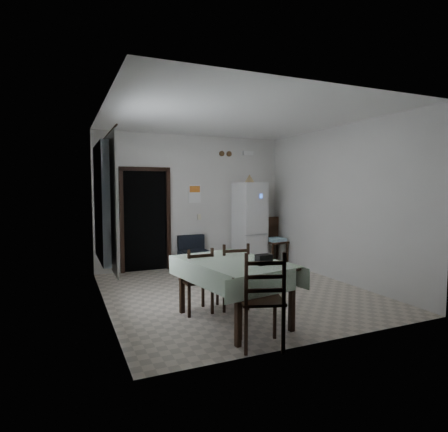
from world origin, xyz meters
TOP-DOWN VIEW (x-y plane):
  - ground at (0.00, 0.00)m, footprint 4.50×4.50m
  - ceiling at (0.00, 0.00)m, footprint 4.20×4.50m
  - wall_back at (0.00, 2.25)m, footprint 4.20×0.02m
  - wall_front at (0.00, -2.25)m, footprint 4.20×0.02m
  - wall_left at (-2.10, 0.00)m, footprint 0.02×4.50m
  - wall_right at (2.10, 0.00)m, footprint 0.02×4.50m
  - doorway at (-1.05, 2.45)m, footprint 1.06×0.52m
  - window_recess at (-2.15, -0.20)m, footprint 0.10×1.20m
  - curtain at (-2.04, -0.20)m, footprint 0.02×1.45m
  - curtain_rod at (-2.03, -0.20)m, footprint 0.02×1.60m
  - calendar at (0.05, 2.24)m, footprint 0.28×0.02m
  - calendar_image at (0.05, 2.23)m, footprint 0.24×0.01m
  - light_switch at (0.15, 2.24)m, footprint 0.08×0.02m
  - vent_left at (0.70, 2.23)m, footprint 0.12×0.03m
  - vent_right at (0.88, 2.23)m, footprint 0.12×0.03m
  - emergency_light at (1.35, 2.21)m, footprint 0.25×0.07m
  - fridge at (1.26, 1.93)m, footprint 0.68×0.68m
  - tan_cone at (1.25, 1.92)m, footprint 0.24×0.24m
  - navy_seat at (-0.08, 1.93)m, footprint 0.61×0.59m
  - corner_chair at (1.83, 1.75)m, footprint 0.50×0.50m
  - dining_table at (-0.63, -1.24)m, footprint 1.28×1.71m
  - black_bag at (-0.39, -1.62)m, footprint 0.21×0.14m
  - dining_chair_far_left at (-0.95, -0.70)m, footprint 0.41×0.41m
  - dining_chair_far_right at (-0.40, -0.72)m, footprint 0.46×0.46m
  - dining_chair_near_head at (-0.67, -2.07)m, footprint 0.59×0.59m

SIDE VIEW (x-z plane):
  - ground at x=0.00m, z-range 0.00..0.00m
  - navy_seat at x=-0.08m, z-range 0.00..0.72m
  - dining_table at x=-0.63m, z-range 0.00..0.81m
  - dining_chair_far_left at x=-0.95m, z-range 0.00..0.93m
  - dining_chair_far_right at x=-0.40m, z-range 0.00..0.97m
  - corner_chair at x=1.83m, z-range 0.00..1.07m
  - dining_chair_near_head at x=-0.67m, z-range 0.00..1.09m
  - black_bag at x=-0.39m, z-range 0.81..0.94m
  - fridge at x=1.26m, z-range 0.00..1.87m
  - doorway at x=-1.05m, z-range -0.05..2.17m
  - light_switch at x=0.15m, z-range 1.04..1.16m
  - wall_back at x=0.00m, z-range 0.00..2.90m
  - wall_front at x=0.00m, z-range 0.00..2.90m
  - wall_left at x=-2.10m, z-range 0.00..2.90m
  - wall_right at x=2.10m, z-range 0.00..2.90m
  - window_recess at x=-2.15m, z-range 0.75..2.35m
  - curtain at x=-2.04m, z-range 0.62..2.48m
  - calendar at x=0.05m, z-range 1.42..1.82m
  - calendar_image at x=0.05m, z-range 1.65..1.79m
  - tan_cone at x=1.25m, z-range 1.87..2.05m
  - curtain_rod at x=-2.03m, z-range 2.49..2.51m
  - vent_left at x=0.70m, z-range 2.46..2.58m
  - vent_right at x=0.88m, z-range 2.46..2.58m
  - emergency_light at x=1.35m, z-range 2.50..2.59m
  - ceiling at x=0.00m, z-range 2.89..2.91m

